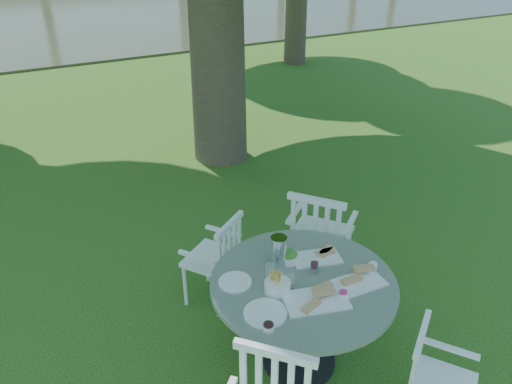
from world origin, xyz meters
TOP-DOWN VIEW (x-y plane):
  - ground at (0.00, 0.00)m, footprint 140.00×140.00m
  - table at (-0.28, -1.03)m, footprint 1.33×1.33m
  - chair_ne at (0.35, -0.32)m, footprint 0.69×0.69m
  - chair_nw at (-0.51, -0.09)m, footprint 0.59×0.58m
  - chair_se at (0.13, -1.90)m, footprint 0.57×0.57m
  - tableware at (-0.33, -0.98)m, footprint 1.12×0.74m

SIDE VIEW (x-z plane):
  - ground at x=0.00m, z-range 0.00..0.00m
  - chair_se at x=0.13m, z-range 0.07..0.91m
  - chair_nw at x=-0.51m, z-range 0.08..0.93m
  - chair_ne at x=0.35m, z-range 0.09..1.10m
  - table at x=-0.28m, z-range 0.24..1.03m
  - tableware at x=-0.33m, z-range 0.73..0.97m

